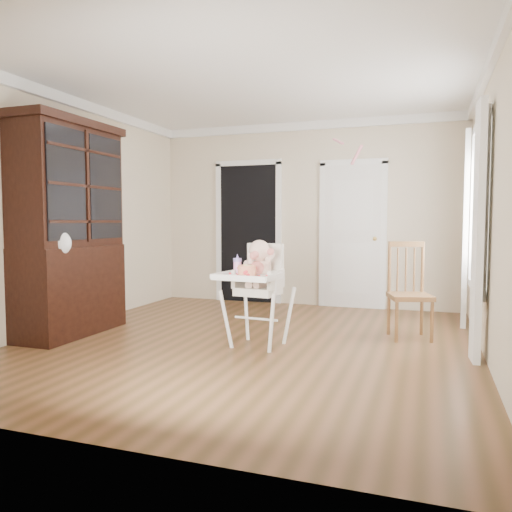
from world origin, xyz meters
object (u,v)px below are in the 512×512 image
(cake, at_px, (247,271))
(sippy_cup, at_px, (237,265))
(dining_chair, at_px, (409,293))
(high_chair, at_px, (258,282))
(china_cabinet, at_px, (69,228))

(cake, xyz_separation_m, sippy_cup, (-0.16, 0.17, 0.03))
(cake, bearing_deg, dining_chair, 37.50)
(high_chair, bearing_deg, dining_chair, 37.66)
(high_chair, distance_m, dining_chair, 1.66)
(high_chair, relative_size, china_cabinet, 0.45)
(high_chair, distance_m, sippy_cup, 0.26)
(dining_chair, bearing_deg, sippy_cup, -166.76)
(china_cabinet, distance_m, dining_chair, 3.76)
(cake, bearing_deg, sippy_cup, 133.86)
(sippy_cup, xyz_separation_m, dining_chair, (1.60, 0.93, -0.33))
(cake, height_order, china_cabinet, china_cabinet)
(china_cabinet, bearing_deg, dining_chair, 16.30)
(high_chair, xyz_separation_m, dining_chair, (1.41, 0.86, -0.17))
(high_chair, height_order, dining_chair, dining_chair)
(high_chair, relative_size, dining_chair, 1.02)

